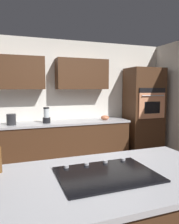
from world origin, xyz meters
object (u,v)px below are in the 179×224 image
wall_oven (144,112)px  cooktop (106,174)px  blender (47,116)px  mixing_bowl (105,118)px  kettle (11,119)px

wall_oven → cooktop: 3.54m
blender → mixing_bowl: blender is taller
cooktop → mixing_bowl: size_ratio=4.24×
wall_oven → kettle: (2.90, 0.04, -0.02)m
mixing_bowl → wall_oven: bearing=-177.7°
kettle → blender: bearing=180.0°
cooktop → blender: size_ratio=2.45×
blender → kettle: bearing=0.0°
mixing_bowl → kettle: kettle is taller
cooktop → mixing_bowl: bearing=-113.9°
wall_oven → mixing_bowl: bearing=2.3°
blender → mixing_bowl: bearing=180.0°
cooktop → blender: bearing=-89.1°
cooktop → blender: 2.73m
mixing_bowl → kettle: (1.90, 0.00, 0.05)m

